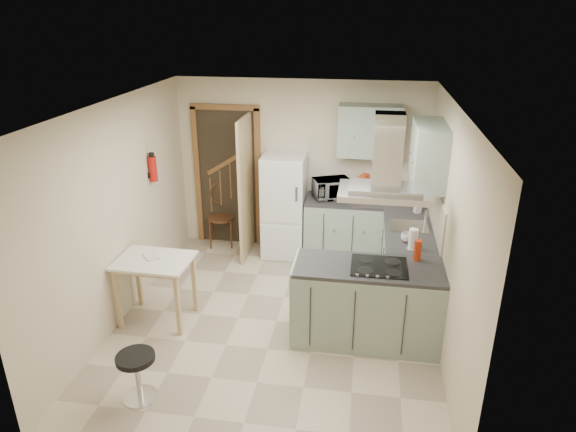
% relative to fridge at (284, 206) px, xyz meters
% --- Properties ---
extents(floor, '(4.20, 4.20, 0.00)m').
position_rel_fridge_xyz_m(floor, '(0.20, -1.80, -0.75)').
color(floor, '#C3B398').
rests_on(floor, ground).
extents(ceiling, '(4.20, 4.20, 0.00)m').
position_rel_fridge_xyz_m(ceiling, '(0.20, -1.80, 1.75)').
color(ceiling, silver).
rests_on(ceiling, back_wall).
extents(back_wall, '(3.60, 0.00, 3.60)m').
position_rel_fridge_xyz_m(back_wall, '(0.20, 0.30, 0.50)').
color(back_wall, beige).
rests_on(back_wall, floor).
extents(left_wall, '(0.00, 4.20, 4.20)m').
position_rel_fridge_xyz_m(left_wall, '(-1.60, -1.80, 0.50)').
color(left_wall, beige).
rests_on(left_wall, floor).
extents(right_wall, '(0.00, 4.20, 4.20)m').
position_rel_fridge_xyz_m(right_wall, '(2.00, -1.80, 0.50)').
color(right_wall, beige).
rests_on(right_wall, floor).
extents(doorway, '(1.10, 0.12, 2.10)m').
position_rel_fridge_xyz_m(doorway, '(-0.90, 0.27, 0.30)').
color(doorway, brown).
rests_on(doorway, floor).
extents(fridge, '(0.60, 0.60, 1.50)m').
position_rel_fridge_xyz_m(fridge, '(0.00, 0.00, 0.00)').
color(fridge, white).
rests_on(fridge, floor).
extents(counter_back, '(1.08, 0.60, 0.90)m').
position_rel_fridge_xyz_m(counter_back, '(0.86, 0.00, -0.30)').
color(counter_back, '#9EB2A0').
rests_on(counter_back, floor).
extents(counter_right, '(0.60, 1.95, 0.90)m').
position_rel_fridge_xyz_m(counter_right, '(1.70, -0.68, -0.30)').
color(counter_right, '#9EB2A0').
rests_on(counter_right, floor).
extents(splashback, '(1.68, 0.02, 0.50)m').
position_rel_fridge_xyz_m(splashback, '(1.16, 0.29, 0.40)').
color(splashback, beige).
rests_on(splashback, counter_back).
extents(wall_cabinet_back, '(0.85, 0.35, 0.70)m').
position_rel_fridge_xyz_m(wall_cabinet_back, '(1.15, 0.12, 1.10)').
color(wall_cabinet_back, '#9EB2A0').
rests_on(wall_cabinet_back, back_wall).
extents(wall_cabinet_right, '(0.35, 0.90, 0.70)m').
position_rel_fridge_xyz_m(wall_cabinet_right, '(1.82, -0.95, 1.10)').
color(wall_cabinet_right, '#9EB2A0').
rests_on(wall_cabinet_right, right_wall).
extents(peninsula, '(1.55, 0.65, 0.90)m').
position_rel_fridge_xyz_m(peninsula, '(1.22, -1.98, -0.30)').
color(peninsula, '#9EB2A0').
rests_on(peninsula, floor).
extents(hob, '(0.58, 0.50, 0.01)m').
position_rel_fridge_xyz_m(hob, '(1.32, -1.98, 0.16)').
color(hob, black).
rests_on(hob, peninsula).
extents(extractor_hood, '(0.90, 0.55, 0.10)m').
position_rel_fridge_xyz_m(extractor_hood, '(1.32, -1.98, 0.97)').
color(extractor_hood, silver).
rests_on(extractor_hood, ceiling).
extents(sink, '(0.45, 0.40, 0.01)m').
position_rel_fridge_xyz_m(sink, '(1.70, -0.85, 0.16)').
color(sink, silver).
rests_on(sink, counter_right).
extents(fire_extinguisher, '(0.10, 0.10, 0.32)m').
position_rel_fridge_xyz_m(fire_extinguisher, '(-1.54, -0.90, 0.75)').
color(fire_extinguisher, '#B2140F').
rests_on(fire_extinguisher, left_wall).
extents(drop_leaf_table, '(0.86, 0.65, 0.78)m').
position_rel_fridge_xyz_m(drop_leaf_table, '(-1.16, -1.96, -0.36)').
color(drop_leaf_table, tan).
rests_on(drop_leaf_table, floor).
extents(bentwood_chair, '(0.46, 0.46, 0.88)m').
position_rel_fridge_xyz_m(bentwood_chair, '(-1.00, 0.14, -0.31)').
color(bentwood_chair, '#462B17').
rests_on(bentwood_chair, floor).
extents(stool, '(0.42, 0.42, 0.48)m').
position_rel_fridge_xyz_m(stool, '(-0.84, -3.24, -0.51)').
color(stool, black).
rests_on(stool, floor).
extents(microwave, '(0.59, 0.50, 0.27)m').
position_rel_fridge_xyz_m(microwave, '(0.67, 0.04, 0.29)').
color(microwave, black).
rests_on(microwave, counter_back).
extents(kettle, '(0.17, 0.17, 0.19)m').
position_rel_fridge_xyz_m(kettle, '(1.15, 0.06, 0.25)').
color(kettle, silver).
rests_on(kettle, counter_back).
extents(cereal_box, '(0.16, 0.24, 0.33)m').
position_rel_fridge_xyz_m(cereal_box, '(1.10, 0.11, 0.31)').
color(cereal_box, '#F24E1C').
rests_on(cereal_box, counter_back).
extents(soap_bottle, '(0.10, 0.11, 0.18)m').
position_rel_fridge_xyz_m(soap_bottle, '(1.83, -0.37, 0.24)').
color(soap_bottle, '#ABADB8').
rests_on(soap_bottle, counter_right).
extents(paper_towel, '(0.13, 0.13, 0.25)m').
position_rel_fridge_xyz_m(paper_towel, '(1.69, -1.50, 0.28)').
color(paper_towel, silver).
rests_on(paper_towel, counter_right).
extents(cup, '(0.16, 0.16, 0.10)m').
position_rel_fridge_xyz_m(cup, '(1.64, -1.30, 0.20)').
color(cup, white).
rests_on(cup, counter_right).
extents(red_bottle, '(0.08, 0.08, 0.22)m').
position_rel_fridge_xyz_m(red_bottle, '(1.72, -1.75, 0.26)').
color(red_bottle, red).
rests_on(red_bottle, peninsula).
extents(book, '(0.24, 0.25, 0.09)m').
position_rel_fridge_xyz_m(book, '(-1.26, -1.96, 0.08)').
color(book, '#A7374B').
rests_on(book, drop_leaf_table).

